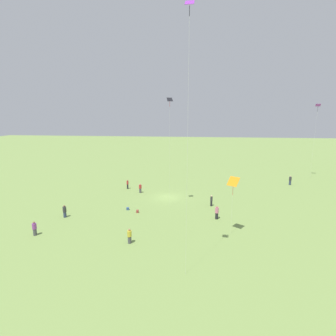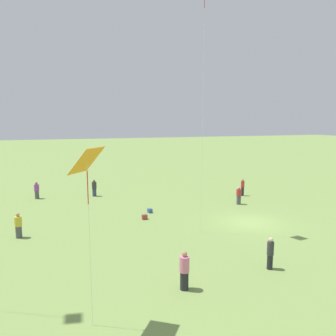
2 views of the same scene
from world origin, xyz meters
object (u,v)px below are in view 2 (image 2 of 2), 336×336
at_px(person_2, 94,188).
at_px(person_5, 243,187).
at_px(kite_3, 204,8).
at_px(picnic_bag_0, 145,217).
at_px(person_1, 37,191).
at_px(person_7, 270,253).
at_px(kite_4, 87,164).
at_px(person_3, 239,196).
at_px(person_4, 18,226).
at_px(person_0, 184,271).
at_px(picnic_bag_1, 150,211).

bearing_deg(person_2, person_5, 28.94).
height_order(kite_3, picnic_bag_0, kite_3).
bearing_deg(person_5, picnic_bag_0, 85.86).
relative_size(person_1, person_7, 0.98).
distance_m(kite_4, picnic_bag_0, 14.66).
xyz_separation_m(person_3, person_4, (18.26, 2.90, 0.01)).
distance_m(person_0, person_1, 22.21).
relative_size(person_4, picnic_bag_0, 4.12).
bearing_deg(person_4, picnic_bag_0, -53.64).
bearing_deg(person_1, person_2, 50.24).
bearing_deg(person_5, person_3, 117.35).
xyz_separation_m(person_5, kite_3, (8.69, 8.81, 13.70)).
bearing_deg(person_2, picnic_bag_0, -26.04).
height_order(person_1, person_4, same).
bearing_deg(person_2, person_3, 15.17).
distance_m(person_4, picnic_bag_0, 8.98).
xyz_separation_m(person_0, person_4, (7.82, -9.73, -0.08)).
xyz_separation_m(person_0, kite_4, (4.26, 1.34, 5.26)).
bearing_deg(picnic_bag_0, kite_3, 124.04).
xyz_separation_m(person_2, person_3, (-12.19, 7.63, -0.03)).
relative_size(person_3, person_5, 0.94).
xyz_separation_m(person_2, person_4, (6.07, 10.53, -0.02)).
relative_size(kite_4, picnic_bag_1, 15.55).
bearing_deg(person_7, person_3, 150.65).
height_order(person_7, picnic_bag_1, person_7).
relative_size(person_1, kite_4, 0.25).
distance_m(person_0, person_7, 5.00).
xyz_separation_m(person_0, person_1, (7.24, -20.99, -0.08)).
height_order(person_5, picnic_bag_1, person_5).
xyz_separation_m(person_5, kite_4, (16.87, 16.85, 5.27)).
distance_m(person_0, person_5, 19.99).
bearing_deg(person_0, kite_3, 7.93).
distance_m(person_2, kite_4, 22.39).
bearing_deg(picnic_bag_0, person_2, -73.26).
height_order(person_2, kite_4, kite_4).
height_order(person_5, kite_4, kite_4).
height_order(person_0, person_1, person_0).
bearing_deg(person_2, kite_4, -49.39).
xyz_separation_m(person_0, picnic_bag_1, (-1.94, -12.60, -0.72)).
bearing_deg(person_1, kite_4, -24.53).
bearing_deg(picnic_bag_0, kite_4, 66.66).
distance_m(person_7, picnic_bag_1, 12.51).
xyz_separation_m(person_3, picnic_bag_1, (8.50, 0.03, -0.63)).
relative_size(person_4, kite_4, 0.25).
height_order(person_4, picnic_bag_0, person_4).
bearing_deg(kite_4, person_1, -90.45).
relative_size(person_1, person_2, 0.98).
bearing_deg(kite_3, person_3, 156.25).
xyz_separation_m(person_5, person_7, (7.64, 15.03, -0.02)).
bearing_deg(picnic_bag_0, person_5, -158.49).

